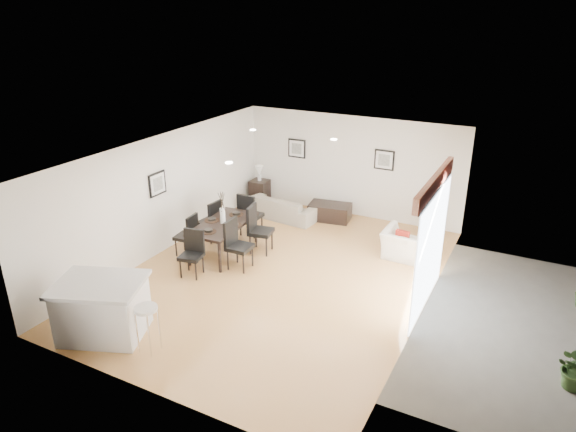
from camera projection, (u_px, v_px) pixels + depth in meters
The scene contains 26 objects.
ground at pixel (280, 276), 10.85m from camera, with size 8.00×8.00×0.00m, color tan.
wall_back at pixel (351, 166), 13.63m from camera, with size 6.00×0.04×2.70m, color white.
wall_front at pixel (143, 314), 7.05m from camera, with size 6.00×0.04×2.70m, color white.
wall_left at pixel (164, 194), 11.62m from camera, with size 0.04×8.00×2.70m, color white.
wall_right at pixel (429, 246), 9.06m from camera, with size 0.04×8.00×2.70m, color white.
ceiling at pixel (280, 152), 9.83m from camera, with size 6.00×8.00×0.02m, color white.
sofa at pixel (282, 207), 13.78m from camera, with size 1.99×0.78×0.58m, color gray.
armchair at pixel (407, 244), 11.50m from camera, with size 1.04×0.90×0.67m, color beige.
dining_table at pixel (223, 226), 11.61m from camera, with size 1.02×1.86×0.75m.
dining_chair_wnear at pixel (189, 233), 11.56m from camera, with size 0.49×0.49×0.98m.
dining_chair_wfar at pixel (212, 219), 12.28m from camera, with size 0.50×0.50×1.02m.
dining_chair_enear at pixel (236, 241), 10.99m from camera, with size 0.51×0.51×1.10m.
dining_chair_efar at pixel (257, 226), 11.72m from camera, with size 0.58×0.58×1.12m.
dining_chair_head at pixel (193, 250), 10.74m from camera, with size 0.52×0.52×0.99m.
dining_chair_foot at pixel (249, 213), 12.55m from camera, with size 0.50×0.50×1.10m.
vase at pixel (222, 210), 11.46m from camera, with size 0.95×1.46×0.74m.
coffee_table at pixel (330, 212), 13.66m from camera, with size 1.08×0.65×0.43m, color black.
side_table at pixel (260, 191), 14.86m from camera, with size 0.49×0.49×0.65m, color black.
table_lamp at pixel (259, 171), 14.63m from camera, with size 0.23×0.23×0.44m.
cushion at pixel (402, 237), 11.38m from camera, with size 0.31×0.10×0.31m, color maroon.
kitchen_island at pixel (102, 308), 8.73m from camera, with size 1.75×1.57×1.01m.
bar_stool at pixel (146, 313), 8.23m from camera, with size 0.38×0.38×0.83m.
framed_print_back_left at pixel (297, 148), 14.18m from camera, with size 0.52×0.04×0.52m.
framed_print_back_right at pixel (384, 160), 13.11m from camera, with size 0.52×0.04×0.52m.
framed_print_left_wall at pixel (157, 184), 11.33m from camera, with size 0.04×0.52×0.52m.
sliding_door at pixel (433, 223), 9.21m from camera, with size 0.12×2.70×2.57m.
Camera 1 is at (4.55, -8.43, 5.26)m, focal length 32.00 mm.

